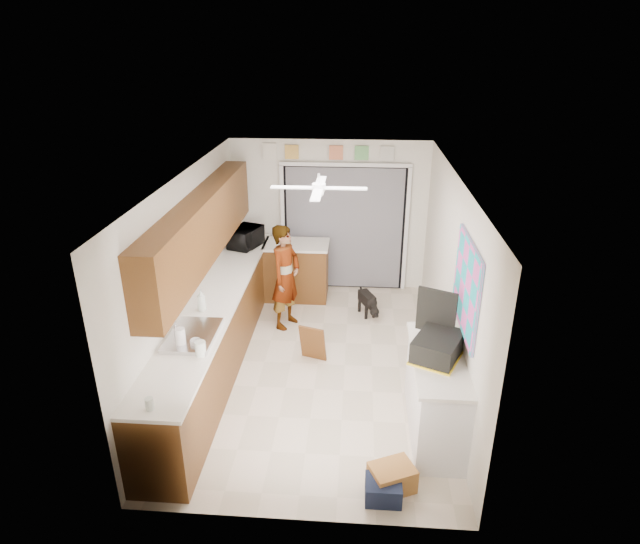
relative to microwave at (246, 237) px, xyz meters
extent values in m
plane|color=beige|center=(1.27, -1.80, -1.09)|extent=(5.00, 5.00, 0.00)
plane|color=white|center=(1.27, -1.80, 1.41)|extent=(5.00, 5.00, 0.00)
plane|color=silver|center=(1.27, 0.70, 0.16)|extent=(3.20, 0.00, 3.20)
plane|color=silver|center=(1.27, -4.30, 0.16)|extent=(3.20, 0.00, 3.20)
plane|color=silver|center=(-0.33, -1.80, 0.16)|extent=(0.00, 5.00, 5.00)
plane|color=silver|center=(2.87, -1.80, 0.16)|extent=(0.00, 5.00, 5.00)
cube|color=#5B3815|center=(-0.03, -1.80, -0.64)|extent=(0.60, 4.80, 0.90)
cube|color=white|center=(-0.02, -1.80, -0.17)|extent=(0.62, 4.80, 0.04)
cube|color=#5B3815|center=(-0.17, -1.60, 0.71)|extent=(0.32, 4.00, 0.80)
cube|color=silver|center=(-0.02, -2.80, -0.14)|extent=(0.50, 0.76, 0.06)
cylinder|color=silver|center=(-0.21, -2.80, -0.04)|extent=(0.03, 0.03, 0.22)
cube|color=#5B3815|center=(0.77, 0.20, -0.64)|extent=(1.00, 0.60, 0.90)
cube|color=white|center=(0.77, 0.20, -0.17)|extent=(1.04, 0.64, 0.04)
cube|color=black|center=(1.52, 0.67, -0.04)|extent=(2.00, 0.06, 2.10)
cube|color=gray|center=(1.52, 0.63, -0.04)|extent=(1.90, 0.03, 2.05)
cube|color=white|center=(0.50, 0.64, -0.04)|extent=(0.06, 0.04, 2.10)
cube|color=white|center=(2.54, 0.64, -0.04)|extent=(0.06, 0.04, 2.10)
cube|color=white|center=(1.52, 0.64, 1.03)|extent=(2.10, 0.04, 0.06)
cube|color=gold|center=(0.67, 0.67, 1.21)|extent=(0.22, 0.02, 0.22)
cube|color=#D97951|center=(1.37, 0.67, 1.21)|extent=(0.22, 0.02, 0.22)
cube|color=#63AE64|center=(1.77, 0.67, 1.21)|extent=(0.22, 0.02, 0.22)
cube|color=beige|center=(2.17, 0.67, 1.21)|extent=(0.22, 0.02, 0.22)
cube|color=silver|center=(0.32, 0.67, 1.21)|extent=(0.22, 0.02, 0.26)
cube|color=white|center=(2.62, -3.00, -0.64)|extent=(0.50, 1.40, 0.90)
cube|color=white|center=(2.61, -3.00, -0.17)|extent=(0.54, 1.44, 0.04)
cube|color=#DF52B3|center=(2.85, -2.80, 0.56)|extent=(0.03, 1.15, 0.95)
cube|color=white|center=(1.27, -1.60, 1.23)|extent=(1.14, 1.14, 0.24)
imported|color=black|center=(0.00, 0.00, 0.00)|extent=(0.54, 0.65, 0.31)
imported|color=silver|center=(-0.09, -2.18, -0.01)|extent=(0.13, 0.13, 0.28)
imported|color=white|center=(0.07, -3.00, -0.11)|extent=(0.13, 0.13, 0.09)
cylinder|color=silver|center=(0.17, -3.16, -0.07)|extent=(0.11, 0.11, 0.16)
cylinder|color=silver|center=(-0.03, -4.05, -0.10)|extent=(0.08, 0.08, 0.11)
cylinder|color=white|center=(-0.08, -3.02, -0.04)|extent=(0.12, 0.12, 0.22)
cube|color=black|center=(2.59, -3.01, -0.04)|extent=(0.61, 0.68, 0.24)
cube|color=yellow|center=(2.59, -3.01, -0.15)|extent=(0.64, 0.71, 0.02)
cube|color=black|center=(2.59, -2.72, 0.21)|extent=(0.39, 0.20, 0.50)
cube|color=#A67134|center=(2.13, -3.87, -0.97)|extent=(0.49, 0.44, 0.25)
cube|color=black|center=(2.05, -4.00, -0.99)|extent=(0.34, 0.28, 0.20)
cube|color=#5B3815|center=(1.20, -1.72, -0.83)|extent=(0.37, 0.24, 0.52)
imported|color=white|center=(0.73, -0.77, -0.31)|extent=(0.58, 0.67, 1.56)
cube|color=black|center=(1.92, -0.36, -0.89)|extent=(0.41, 0.56, 0.40)
camera|label=1|loc=(1.74, -7.76, 2.82)|focal=30.00mm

